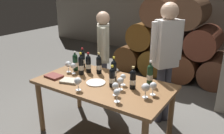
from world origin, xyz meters
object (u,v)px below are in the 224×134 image
object	(u,v)px
wine_glass_0	(117,93)
wine_glass_4	(153,86)
dining_table	(103,89)
wine_bottle_8	(75,62)
sommelier_presenting	(166,53)
wine_bottle_6	(112,77)
tasting_notebook	(70,81)
wine_glass_1	(78,81)
wine_glass_6	(115,86)
wine_glass_7	(120,81)
wine_bottle_4	(150,74)
wine_glass_3	(146,88)
leather_ledger	(54,76)
taster_seated_left	(103,51)
wine_bottle_2	(99,65)
wine_bottle_7	(88,64)
wine_glass_5	(123,77)
wine_glass_8	(68,64)
wine_bottle_5	(114,70)
wine_glass_2	(73,66)
serving_plate	(96,83)
wine_bottle_0	(81,65)
wine_bottle_3	(133,79)

from	to	relation	value
wine_glass_0	wine_glass_4	size ratio (longest dim) A/B	0.97
dining_table	wine_bottle_8	distance (m)	0.65
sommelier_presenting	wine_glass_0	bearing A→B (deg)	-96.05
wine_bottle_6	wine_glass_0	bearing A→B (deg)	-49.43
tasting_notebook	sommelier_presenting	world-z (taller)	sommelier_presenting
wine_glass_1	wine_glass_6	bearing A→B (deg)	16.57
wine_glass_7	sommelier_presenting	bearing A→B (deg)	73.55
wine_glass_6	tasting_notebook	distance (m)	0.68
wine_bottle_4	wine_glass_3	distance (m)	0.36
wine_glass_4	wine_glass_6	bearing A→B (deg)	-145.52
leather_ledger	sommelier_presenting	distance (m)	1.54
tasting_notebook	taster_seated_left	xyz separation A→B (m)	(-0.13, 0.93, 0.15)
wine_bottle_2	leather_ledger	world-z (taller)	wine_bottle_2
wine_bottle_7	wine_glass_1	size ratio (longest dim) A/B	1.82
wine_bottle_4	wine_glass_1	size ratio (longest dim) A/B	1.90
wine_glass_3	wine_glass_5	size ratio (longest dim) A/B	1.15
wine_glass_0	wine_glass_8	world-z (taller)	wine_glass_8
dining_table	wine_bottle_7	xyz separation A→B (m)	(-0.38, 0.19, 0.22)
wine_bottle_8	wine_glass_7	xyz separation A→B (m)	(0.87, -0.20, -0.02)
wine_bottle_7	sommelier_presenting	distance (m)	1.07
wine_glass_3	wine_bottle_5	bearing A→B (deg)	158.57
wine_glass_1	wine_glass_3	distance (m)	0.78
wine_glass_3	wine_bottle_8	bearing A→B (deg)	169.48
wine_bottle_2	tasting_notebook	xyz separation A→B (m)	(-0.13, -0.44, -0.11)
wine_glass_2	wine_glass_8	bearing A→B (deg)	175.02
wine_bottle_4	wine_glass_5	size ratio (longest dim) A/B	2.12
wine_bottle_8	tasting_notebook	distance (m)	0.44
wine_bottle_5	serving_plate	world-z (taller)	wine_bottle_5
wine_glass_4	leather_ledger	size ratio (longest dim) A/B	0.69
wine_bottle_4	wine_glass_6	size ratio (longest dim) A/B	2.00
wine_glass_2	wine_glass_1	bearing A→B (deg)	-42.32
wine_bottle_6	wine_glass_4	distance (m)	0.50
wine_bottle_5	wine_glass_1	bearing A→B (deg)	-111.40
wine_glass_5	wine_glass_6	size ratio (longest dim) A/B	0.94
wine_glass_2	tasting_notebook	size ratio (longest dim) A/B	0.69
leather_ledger	serving_plate	bearing A→B (deg)	17.88
wine_bottle_6	wine_glass_1	bearing A→B (deg)	-132.49
wine_bottle_0	wine_bottle_6	distance (m)	0.58
wine_glass_0	sommelier_presenting	distance (m)	1.09
wine_bottle_4	wine_bottle_6	bearing A→B (deg)	-138.65
leather_ledger	wine_glass_0	bearing A→B (deg)	-2.61
wine_bottle_8	wine_bottle_3	bearing A→B (deg)	-5.93
wine_bottle_0	taster_seated_left	xyz separation A→B (m)	(-0.08, 0.64, 0.03)
sommelier_presenting	taster_seated_left	size ratio (longest dim) A/B	1.11
dining_table	wine_glass_0	distance (m)	0.55
tasting_notebook	leather_ledger	xyz separation A→B (m)	(-0.28, -0.00, 0.00)
wine_bottle_4	dining_table	bearing A→B (deg)	-151.23
wine_bottle_5	taster_seated_left	distance (m)	0.81
serving_plate	taster_seated_left	bearing A→B (deg)	118.94
dining_table	wine_bottle_3	bearing A→B (deg)	7.52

